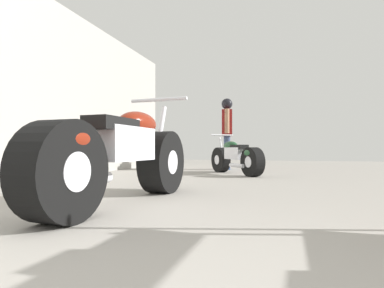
{
  "coord_description": "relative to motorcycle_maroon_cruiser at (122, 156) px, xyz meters",
  "views": [
    {
      "loc": [
        0.79,
        -0.5,
        0.5
      ],
      "look_at": [
        -0.51,
        3.82,
        0.57
      ],
      "focal_mm": 29.97,
      "sensor_mm": 36.0,
      "label": 1
    }
  ],
  "objects": [
    {
      "name": "mechanic_in_blue",
      "position": [
        0.02,
        5.05,
        0.59
      ],
      "size": [
        0.32,
        0.68,
        1.71
      ],
      "color": "#384766",
      "rests_on": "ground_plane"
    },
    {
      "name": "garage_partition_left",
      "position": [
        -2.42,
        1.91,
        1.08
      ],
      "size": [
        0.08,
        8.72,
        3.03
      ],
      "primitive_type": "cube",
      "color": "#A3A099",
      "rests_on": "ground_plane"
    },
    {
      "name": "motorcycle_maroon_cruiser",
      "position": [
        0.0,
        0.0,
        0.0
      ],
      "size": [
        0.68,
        2.29,
        1.07
      ],
      "color": "black",
      "rests_on": "ground_plane"
    },
    {
      "name": "motorcycle_black_naked",
      "position": [
        0.45,
        3.68,
        -0.1
      ],
      "size": [
        1.25,
        1.44,
        0.81
      ],
      "color": "black",
      "rests_on": "ground_plane"
    },
    {
      "name": "ground_plane",
      "position": [
        0.63,
        1.91,
        -0.44
      ],
      "size": [
        19.03,
        19.03,
        0.0
      ],
      "primitive_type": "plane",
      "color": "gray"
    }
  ]
}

